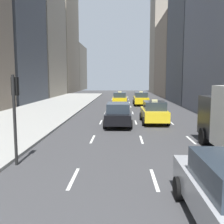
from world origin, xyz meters
name	(u,v)px	position (x,y,z in m)	size (l,w,h in m)	color
sidewalk_left	(43,111)	(-7.00, 27.00, 0.07)	(8.00, 66.00, 0.15)	#9E9E99
lane_markings	(134,117)	(2.60, 23.00, 0.01)	(5.72, 56.00, 0.01)	white
building_row_left	(32,17)	(-14.00, 45.17, 14.01)	(6.00, 92.78, 37.00)	gray
building_row_right	(200,12)	(12.00, 36.75, 12.57)	(6.00, 74.25, 33.67)	slate
taxi_lead	(141,99)	(4.00, 33.98, 0.88)	(2.02, 4.40, 1.87)	yellow
taxi_second	(154,112)	(4.00, 19.76, 0.88)	(2.02, 4.40, 1.87)	yellow
taxi_third	(120,99)	(1.20, 33.73, 0.88)	(2.02, 4.40, 1.87)	yellow
sedan_silver_behind	(118,114)	(1.20, 18.54, 0.87)	(2.02, 4.80, 1.70)	black
traffic_light_pole	(15,105)	(-2.75, 9.46, 2.41)	(0.24, 0.42, 3.60)	black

